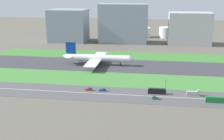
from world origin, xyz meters
TOP-DOWN VIEW (x-y plane):
  - ground_plane at (0.00, 0.00)m, footprint 800.00×800.00m
  - runway at (0.00, 0.00)m, footprint 280.00×46.00m
  - grass_median_north at (0.00, 41.00)m, footprint 280.00×36.00m
  - grass_median_south at (0.00, -41.00)m, footprint 280.00×36.00m
  - highway at (0.00, -73.00)m, footprint 280.00×28.00m
  - highway_centerline at (0.00, -73.00)m, footprint 266.00×0.50m
  - airliner at (-31.07, 0.00)m, footprint 65.00×56.00m
  - bus_1 at (57.08, -78.00)m, footprint 11.60×2.50m
  - car_3 at (21.45, -78.00)m, footprint 4.40×1.80m
  - car_1 at (-22.57, -68.00)m, footprint 4.40×1.80m
  - bus_0 at (22.42, -68.00)m, footprint 11.60×2.50m
  - truck_0 at (45.71, -68.00)m, footprint 8.40×2.50m
  - car_4 at (-13.34, -68.00)m, footprint 4.40×1.80m
  - traffic_light at (28.04, -60.01)m, footprint 0.36×0.50m
  - terminal_building at (-90.00, 114.00)m, footprint 46.47×35.53m
  - hangar_building at (-19.96, 114.00)m, footprint 59.06×27.47m
  - office_tower at (60.09, 114.00)m, footprint 50.06×27.75m
  - fuel_tank_west at (-28.37, 159.00)m, footprint 18.88×18.88m
  - fuel_tank_centre at (3.66, 159.00)m, footprint 18.25×18.25m
  - fuel_tank_east at (33.60, 159.00)m, footprint 18.20×18.20m

SIDE VIEW (x-z plane):
  - ground_plane at x=0.00m, z-range 0.00..0.00m
  - runway at x=0.00m, z-range 0.00..0.10m
  - grass_median_north at x=0.00m, z-range 0.00..0.10m
  - grass_median_south at x=0.00m, z-range 0.00..0.10m
  - highway at x=0.00m, z-range 0.00..0.10m
  - highway_centerline at x=0.00m, z-range 0.10..0.11m
  - car_3 at x=21.45m, z-range -0.08..1.92m
  - car_1 at x=-22.57m, z-range -0.08..1.92m
  - car_4 at x=-13.34m, z-range -0.08..1.92m
  - truck_0 at x=45.71m, z-range -0.33..3.67m
  - bus_1 at x=57.08m, z-range 0.07..3.57m
  - bus_0 at x=22.42m, z-range 0.07..3.57m
  - traffic_light at x=28.04m, z-range 0.69..7.89m
  - airliner at x=-31.07m, z-range -3.62..16.08m
  - fuel_tank_west at x=-28.37m, z-range 0.00..13.11m
  - fuel_tank_centre at x=3.66m, z-range 0.00..13.16m
  - fuel_tank_east at x=33.60m, z-range 0.00..14.44m
  - office_tower at x=60.09m, z-range 0.00..38.11m
  - terminal_building at x=-90.00m, z-range 0.00..40.11m
  - hangar_building at x=-19.96m, z-range 0.00..47.48m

